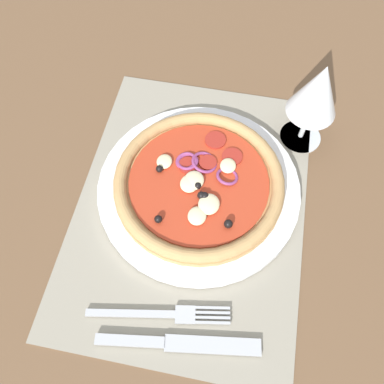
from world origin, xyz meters
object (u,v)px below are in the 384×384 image
at_px(plate, 199,188).
at_px(knife, 180,344).
at_px(pizza, 199,182).
at_px(wine_glass, 317,92).
at_px(fork, 166,314).

xyz_separation_m(plate, knife, (0.21, 0.02, -0.00)).
height_order(pizza, wine_glass, wine_glass).
bearing_deg(fork, knife, -62.31).
bearing_deg(pizza, fork, -2.27).
relative_size(plate, pizza, 1.20).
relative_size(pizza, wine_glass, 1.62).
relative_size(plate, knife, 1.45).
height_order(pizza, knife, pizza).
xyz_separation_m(pizza, knife, (0.21, 0.02, -0.02)).
xyz_separation_m(pizza, fork, (0.18, -0.01, -0.02)).
relative_size(fork, wine_glass, 1.21).
bearing_deg(knife, wine_glass, 61.88).
height_order(plate, fork, plate).
distance_m(plate, pizza, 0.02).
xyz_separation_m(fork, wine_glass, (-0.31, 0.15, 0.10)).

